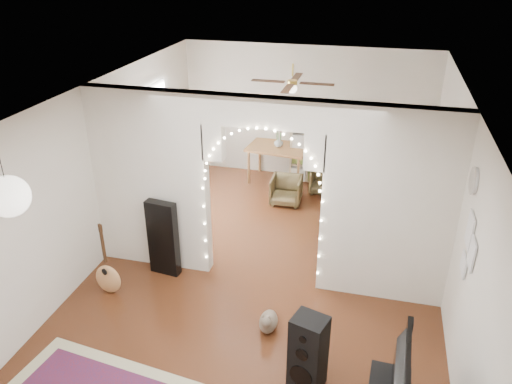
% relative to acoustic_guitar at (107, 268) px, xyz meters
% --- Properties ---
extents(floor, '(7.50, 7.50, 0.00)m').
position_rel_acoustic_guitar_xyz_m(floor, '(1.99, 0.91, -0.41)').
color(floor, black).
rests_on(floor, ground).
extents(ceiling, '(5.00, 7.50, 0.02)m').
position_rel_acoustic_guitar_xyz_m(ceiling, '(1.99, 0.91, 2.29)').
color(ceiling, white).
rests_on(ceiling, wall_back).
extents(wall_back, '(5.00, 0.02, 2.70)m').
position_rel_acoustic_guitar_xyz_m(wall_back, '(1.99, 4.66, 0.94)').
color(wall_back, silver).
rests_on(wall_back, floor).
extents(wall_left, '(0.02, 7.50, 2.70)m').
position_rel_acoustic_guitar_xyz_m(wall_left, '(-0.51, 0.91, 0.94)').
color(wall_left, silver).
rests_on(wall_left, floor).
extents(wall_right, '(0.02, 7.50, 2.70)m').
position_rel_acoustic_guitar_xyz_m(wall_right, '(4.49, 0.91, 0.94)').
color(wall_right, silver).
rests_on(wall_right, floor).
extents(divider_wall, '(5.00, 0.20, 2.70)m').
position_rel_acoustic_guitar_xyz_m(divider_wall, '(1.99, 0.91, 1.02)').
color(divider_wall, silver).
rests_on(divider_wall, floor).
extents(fairy_lights, '(1.64, 0.04, 1.60)m').
position_rel_acoustic_guitar_xyz_m(fairy_lights, '(1.99, 0.78, 1.14)').
color(fairy_lights, '#FFEABF').
rests_on(fairy_lights, divider_wall).
extents(window, '(0.04, 1.20, 1.40)m').
position_rel_acoustic_guitar_xyz_m(window, '(-0.48, 2.71, 1.09)').
color(window, white).
rests_on(window, wall_left).
extents(wall_clock, '(0.03, 0.31, 0.31)m').
position_rel_acoustic_guitar_xyz_m(wall_clock, '(4.47, 0.31, 1.69)').
color(wall_clock, white).
rests_on(wall_clock, wall_right).
extents(picture_frames, '(0.02, 0.50, 0.70)m').
position_rel_acoustic_guitar_xyz_m(picture_frames, '(4.47, -0.09, 1.09)').
color(picture_frames, white).
rests_on(picture_frames, wall_right).
extents(paper_lantern, '(0.40, 0.40, 0.40)m').
position_rel_acoustic_guitar_xyz_m(paper_lantern, '(0.09, -1.49, 1.84)').
color(paper_lantern, white).
rests_on(paper_lantern, ceiling).
extents(ceiling_fan, '(1.10, 1.10, 0.30)m').
position_rel_acoustic_guitar_xyz_m(ceiling_fan, '(1.99, 2.91, 1.99)').
color(ceiling_fan, '#AE8E3A').
rests_on(ceiling_fan, ceiling).
extents(guitar_case, '(0.46, 0.20, 1.17)m').
position_rel_acoustic_guitar_xyz_m(guitar_case, '(0.56, 0.66, 0.18)').
color(guitar_case, black).
rests_on(guitar_case, floor).
extents(acoustic_guitar, '(0.39, 0.27, 0.93)m').
position_rel_acoustic_guitar_xyz_m(acoustic_guitar, '(0.00, 0.00, 0.00)').
color(acoustic_guitar, '#C2814D').
rests_on(acoustic_guitar, floor).
extents(tabby_cat, '(0.24, 0.54, 0.36)m').
position_rel_acoustic_guitar_xyz_m(tabby_cat, '(2.33, -0.21, -0.26)').
color(tabby_cat, brown).
rests_on(tabby_cat, floor).
extents(floor_speaker, '(0.43, 0.40, 0.91)m').
position_rel_acoustic_guitar_xyz_m(floor_speaker, '(2.93, -0.95, 0.05)').
color(floor_speaker, black).
rests_on(floor_speaker, floor).
extents(tv, '(0.19, 1.08, 0.62)m').
position_rel_acoustic_guitar_xyz_m(tv, '(3.77, -1.43, 0.40)').
color(tv, black).
rests_on(tv, media_console).
extents(bookcase, '(1.49, 0.69, 1.49)m').
position_rel_acoustic_guitar_xyz_m(bookcase, '(2.47, 4.41, 0.34)').
color(bookcase, '#C3AB8D').
rests_on(bookcase, floor).
extents(dining_table, '(1.28, 0.93, 0.76)m').
position_rel_acoustic_guitar_xyz_m(dining_table, '(1.51, 4.23, 0.28)').
color(dining_table, brown).
rests_on(dining_table, floor).
extents(flower_vase, '(0.20, 0.20, 0.19)m').
position_rel_acoustic_guitar_xyz_m(flower_vase, '(1.51, 4.23, 0.44)').
color(flower_vase, silver).
rests_on(flower_vase, dining_table).
extents(dining_chair_left, '(0.57, 0.59, 0.52)m').
position_rel_acoustic_guitar_xyz_m(dining_chair_left, '(1.87, 3.30, -0.15)').
color(dining_chair_left, brown).
rests_on(dining_chair_left, floor).
extents(dining_chair_right, '(0.57, 0.58, 0.49)m').
position_rel_acoustic_guitar_xyz_m(dining_chair_right, '(2.51, 3.92, -0.16)').
color(dining_chair_right, brown).
rests_on(dining_chair_right, floor).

